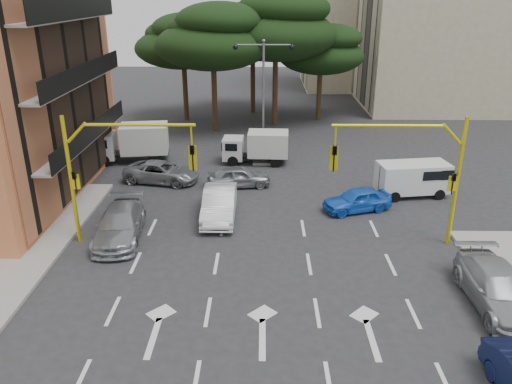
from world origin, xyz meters
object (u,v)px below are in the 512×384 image
at_px(signal_mast_left, 109,163).
at_px(car_silver_wagon, 120,224).
at_px(car_silver_cross_a, 162,172).
at_px(box_truck_a, 131,143).
at_px(van_white, 412,179).
at_px(signal_mast_right, 419,164).
at_px(car_silver_cross_b, 239,176).
at_px(car_silver_parked, 499,289).
at_px(street_lamp_center, 263,77).
at_px(box_truck_b, 256,148).
at_px(car_blue_compact, 357,200).
at_px(car_white_hatch, 219,204).

height_order(signal_mast_left, car_silver_wagon, signal_mast_left).
relative_size(car_silver_cross_a, box_truck_a, 0.88).
distance_m(car_silver_wagon, van_white, 16.24).
height_order(car_silver_wagon, car_silver_cross_a, car_silver_wagon).
bearing_deg(car_silver_wagon, signal_mast_right, -6.65).
bearing_deg(car_silver_cross_b, car_silver_parked, -148.97).
distance_m(street_lamp_center, box_truck_a, 10.16).
bearing_deg(street_lamp_center, box_truck_b, -100.82).
height_order(car_silver_cross_b, car_silver_parked, car_silver_parked).
bearing_deg(car_silver_wagon, street_lamp_center, 58.47).
xyz_separation_m(car_blue_compact, box_truck_b, (-5.47, 7.87, 0.47)).
bearing_deg(signal_mast_left, box_truck_a, 100.56).
bearing_deg(car_white_hatch, car_silver_cross_b, 79.32).
relative_size(car_silver_cross_a, car_silver_cross_b, 1.22).
xyz_separation_m(car_white_hatch, car_silver_parked, (10.94, -7.67, -0.03)).
height_order(signal_mast_right, van_white, signal_mast_right).
xyz_separation_m(car_silver_cross_b, box_truck_a, (-7.55, 4.63, 0.64)).
relative_size(signal_mast_right, street_lamp_center, 0.77).
height_order(signal_mast_right, car_white_hatch, signal_mast_right).
height_order(car_silver_parked, box_truck_b, box_truck_b).
height_order(van_white, box_truck_b, box_truck_b).
bearing_deg(car_silver_cross_a, car_silver_wagon, -172.76).
relative_size(signal_mast_right, car_white_hatch, 1.29).
height_order(street_lamp_center, car_silver_cross_b, street_lamp_center).
bearing_deg(signal_mast_right, car_blue_compact, 116.04).
height_order(signal_mast_right, box_truck_b, signal_mast_right).
bearing_deg(car_silver_cross_b, box_truck_b, -21.50).
height_order(car_silver_cross_a, van_white, van_white).
bearing_deg(car_white_hatch, car_blue_compact, 7.06).
bearing_deg(van_white, street_lamp_center, -141.94).
xyz_separation_m(signal_mast_right, van_white, (1.69, 5.92, -2.90)).
xyz_separation_m(signal_mast_right, car_white_hatch, (-9.04, 2.72, -3.12)).
height_order(car_white_hatch, car_silver_parked, car_white_hatch).
distance_m(car_silver_parked, van_white, 10.87).
bearing_deg(box_truck_a, car_white_hatch, -151.11).
bearing_deg(car_silver_wagon, car_white_hatch, 22.80).
bearing_deg(box_truck_a, van_white, -116.39).
distance_m(car_white_hatch, car_silver_cross_b, 4.49).
height_order(signal_mast_right, car_blue_compact, signal_mast_right).
bearing_deg(car_silver_wagon, signal_mast_left, -105.91).
xyz_separation_m(street_lamp_center, car_silver_cross_b, (-1.45, -6.86, -4.79)).
height_order(street_lamp_center, box_truck_b, street_lamp_center).
relative_size(car_blue_compact, car_silver_cross_b, 0.98).
height_order(car_silver_cross_b, box_truck_a, box_truck_a).
xyz_separation_m(signal_mast_right, car_silver_cross_a, (-12.99, 7.87, -3.25)).
distance_m(signal_mast_right, van_white, 6.80).
bearing_deg(signal_mast_right, box_truck_a, 143.30).
xyz_separation_m(signal_mast_right, car_silver_wagon, (-13.55, 0.32, -3.17)).
bearing_deg(car_blue_compact, signal_mast_right, 8.05).
distance_m(signal_mast_left, van_white, 16.66).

